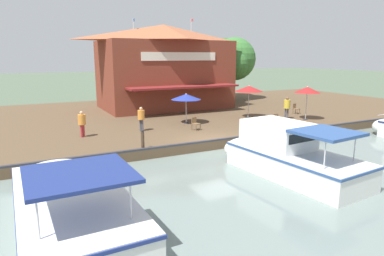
{
  "coord_description": "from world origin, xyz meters",
  "views": [
    {
      "loc": [
        16.51,
        -9.96,
        5.44
      ],
      "look_at": [
        -1.0,
        -1.05,
        1.3
      ],
      "focal_mm": 32.0,
      "sensor_mm": 36.0,
      "label": 1
    }
  ],
  "objects_px": {
    "person_at_quay_edge": "(141,116)",
    "mooring_post": "(143,139)",
    "patio_umbrella_by_entrance": "(307,90)",
    "motorboat_nearest_quay": "(68,199)",
    "patio_umbrella_back_row": "(186,97)",
    "tree_behind_restaurant": "(225,55)",
    "waterfront_restaurant": "(164,66)",
    "cafe_chair_mid_patio": "(277,119)",
    "cafe_chair_beside_entrance": "(296,108)",
    "tree_upstream_bank": "(234,60)",
    "cafe_chair_far_corner_seat": "(195,123)",
    "motorboat_far_downstream": "(282,153)",
    "person_mid_patio": "(287,105)",
    "person_near_entrance": "(82,121)",
    "patio_umbrella_mid_patio_right": "(249,89)"
  },
  "relations": [
    {
      "from": "person_at_quay_edge",
      "to": "mooring_post",
      "type": "relative_size",
      "value": 1.55
    },
    {
      "from": "patio_umbrella_by_entrance",
      "to": "motorboat_nearest_quay",
      "type": "distance_m",
      "value": 20.3
    },
    {
      "from": "patio_umbrella_back_row",
      "to": "tree_behind_restaurant",
      "type": "bearing_deg",
      "value": 138.27
    },
    {
      "from": "waterfront_restaurant",
      "to": "cafe_chair_mid_patio",
      "type": "height_order",
      "value": "waterfront_restaurant"
    },
    {
      "from": "patio_umbrella_back_row",
      "to": "cafe_chair_beside_entrance",
      "type": "height_order",
      "value": "patio_umbrella_back_row"
    },
    {
      "from": "tree_upstream_bank",
      "to": "tree_behind_restaurant",
      "type": "xyz_separation_m",
      "value": [
        -2.32,
        0.28,
        0.6
      ]
    },
    {
      "from": "cafe_chair_beside_entrance",
      "to": "person_at_quay_edge",
      "type": "relative_size",
      "value": 0.53
    },
    {
      "from": "person_at_quay_edge",
      "to": "mooring_post",
      "type": "bearing_deg",
      "value": -17.89
    },
    {
      "from": "cafe_chair_far_corner_seat",
      "to": "motorboat_far_downstream",
      "type": "distance_m",
      "value": 7.97
    },
    {
      "from": "patio_umbrella_back_row",
      "to": "person_mid_patio",
      "type": "bearing_deg",
      "value": 76.36
    },
    {
      "from": "person_mid_patio",
      "to": "motorboat_far_downstream",
      "type": "bearing_deg",
      "value": -43.1
    },
    {
      "from": "person_mid_patio",
      "to": "tree_behind_restaurant",
      "type": "height_order",
      "value": "tree_behind_restaurant"
    },
    {
      "from": "waterfront_restaurant",
      "to": "cafe_chair_mid_patio",
      "type": "bearing_deg",
      "value": 16.46
    },
    {
      "from": "cafe_chair_mid_patio",
      "to": "person_mid_patio",
      "type": "relative_size",
      "value": 0.49
    },
    {
      "from": "person_at_quay_edge",
      "to": "mooring_post",
      "type": "height_order",
      "value": "person_at_quay_edge"
    },
    {
      "from": "cafe_chair_far_corner_seat",
      "to": "motorboat_nearest_quay",
      "type": "bearing_deg",
      "value": -48.02
    },
    {
      "from": "motorboat_far_downstream",
      "to": "mooring_post",
      "type": "relative_size",
      "value": 7.54
    },
    {
      "from": "person_near_entrance",
      "to": "mooring_post",
      "type": "height_order",
      "value": "person_near_entrance"
    },
    {
      "from": "waterfront_restaurant",
      "to": "person_at_quay_edge",
      "type": "bearing_deg",
      "value": -30.69
    },
    {
      "from": "patio_umbrella_by_entrance",
      "to": "cafe_chair_far_corner_seat",
      "type": "height_order",
      "value": "patio_umbrella_by_entrance"
    },
    {
      "from": "motorboat_far_downstream",
      "to": "motorboat_nearest_quay",
      "type": "distance_m",
      "value": 9.62
    },
    {
      "from": "cafe_chair_beside_entrance",
      "to": "tree_behind_restaurant",
      "type": "distance_m",
      "value": 13.85
    },
    {
      "from": "patio_umbrella_mid_patio_right",
      "to": "person_mid_patio",
      "type": "xyz_separation_m",
      "value": [
        1.76,
        2.4,
        -1.24
      ]
    },
    {
      "from": "cafe_chair_mid_patio",
      "to": "tree_behind_restaurant",
      "type": "bearing_deg",
      "value": 159.8
    },
    {
      "from": "waterfront_restaurant",
      "to": "person_near_entrance",
      "type": "distance_m",
      "value": 13.46
    },
    {
      "from": "cafe_chair_mid_patio",
      "to": "cafe_chair_beside_entrance",
      "type": "bearing_deg",
      "value": 124.42
    },
    {
      "from": "patio_umbrella_by_entrance",
      "to": "person_near_entrance",
      "type": "relative_size",
      "value": 1.61
    },
    {
      "from": "waterfront_restaurant",
      "to": "cafe_chair_beside_entrance",
      "type": "relative_size",
      "value": 14.2
    },
    {
      "from": "person_mid_patio",
      "to": "person_near_entrance",
      "type": "xyz_separation_m",
      "value": [
        -0.89,
        -15.35,
        -0.09
      ]
    },
    {
      "from": "person_mid_patio",
      "to": "patio_umbrella_by_entrance",
      "type": "bearing_deg",
      "value": 54.16
    },
    {
      "from": "person_near_entrance",
      "to": "tree_upstream_bank",
      "type": "relative_size",
      "value": 0.23
    },
    {
      "from": "patio_umbrella_by_entrance",
      "to": "waterfront_restaurant",
      "type": "bearing_deg",
      "value": -146.7
    },
    {
      "from": "patio_umbrella_mid_patio_right",
      "to": "tree_behind_restaurant",
      "type": "xyz_separation_m",
      "value": [
        -12.9,
        5.93,
        2.66
      ]
    },
    {
      "from": "mooring_post",
      "to": "cafe_chair_far_corner_seat",
      "type": "bearing_deg",
      "value": 122.26
    },
    {
      "from": "waterfront_restaurant",
      "to": "cafe_chair_beside_entrance",
      "type": "bearing_deg",
      "value": 44.88
    },
    {
      "from": "patio_umbrella_mid_patio_right",
      "to": "person_near_entrance",
      "type": "relative_size",
      "value": 1.62
    },
    {
      "from": "cafe_chair_far_corner_seat",
      "to": "tree_upstream_bank",
      "type": "height_order",
      "value": "tree_upstream_bank"
    },
    {
      "from": "person_near_entrance",
      "to": "tree_behind_restaurant",
      "type": "xyz_separation_m",
      "value": [
        -13.77,
        18.89,
        3.99
      ]
    },
    {
      "from": "mooring_post",
      "to": "patio_umbrella_by_entrance",
      "type": "bearing_deg",
      "value": 100.08
    },
    {
      "from": "patio_umbrella_by_entrance",
      "to": "cafe_chair_mid_patio",
      "type": "bearing_deg",
      "value": -75.32
    },
    {
      "from": "cafe_chair_mid_patio",
      "to": "tree_behind_restaurant",
      "type": "relative_size",
      "value": 0.12
    },
    {
      "from": "patio_umbrella_mid_patio_right",
      "to": "tree_upstream_bank",
      "type": "relative_size",
      "value": 0.38
    },
    {
      "from": "tree_upstream_bank",
      "to": "tree_behind_restaurant",
      "type": "height_order",
      "value": "tree_behind_restaurant"
    },
    {
      "from": "person_at_quay_edge",
      "to": "motorboat_nearest_quay",
      "type": "height_order",
      "value": "motorboat_nearest_quay"
    },
    {
      "from": "person_mid_patio",
      "to": "person_near_entrance",
      "type": "distance_m",
      "value": 15.38
    },
    {
      "from": "motorboat_nearest_quay",
      "to": "person_mid_patio",
      "type": "bearing_deg",
      "value": 116.36
    },
    {
      "from": "person_mid_patio",
      "to": "tree_behind_restaurant",
      "type": "relative_size",
      "value": 0.25
    },
    {
      "from": "waterfront_restaurant",
      "to": "tree_behind_restaurant",
      "type": "bearing_deg",
      "value": 114.83
    },
    {
      "from": "patio_umbrella_by_entrance",
      "to": "patio_umbrella_back_row",
      "type": "relative_size",
      "value": 1.17
    },
    {
      "from": "motorboat_far_downstream",
      "to": "mooring_post",
      "type": "bearing_deg",
      "value": -134.15
    }
  ]
}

